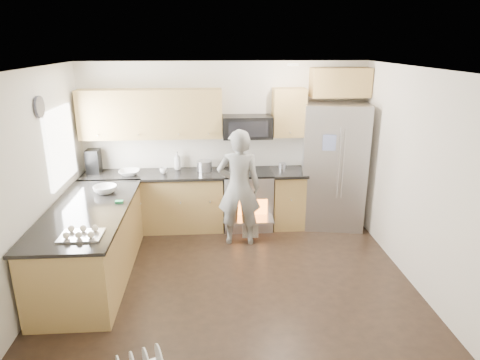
{
  "coord_description": "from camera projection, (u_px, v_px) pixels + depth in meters",
  "views": [
    {
      "loc": [
        -0.21,
        -4.74,
        2.88
      ],
      "look_at": [
        0.15,
        0.5,
        1.18
      ],
      "focal_mm": 32.0,
      "sensor_mm": 36.0,
      "label": 1
    }
  ],
  "objects": [
    {
      "name": "ground",
      "position": [
        231.0,
        281.0,
        5.4
      ],
      "size": [
        4.5,
        4.5,
        0.0
      ],
      "primitive_type": "plane",
      "color": "black",
      "rests_on": "ground"
    },
    {
      "name": "room_shell",
      "position": [
        227.0,
        152.0,
        4.89
      ],
      "size": [
        4.54,
        4.04,
        2.62
      ],
      "color": "silver",
      "rests_on": "ground"
    },
    {
      "name": "back_cabinet_run",
      "position": [
        188.0,
        169.0,
        6.72
      ],
      "size": [
        4.45,
        0.64,
        2.5
      ],
      "color": "#A27F41",
      "rests_on": "ground"
    },
    {
      "name": "peninsula",
      "position": [
        91.0,
        243.0,
        5.38
      ],
      "size": [
        0.96,
        2.36,
        1.02
      ],
      "color": "#A27F41",
      "rests_on": "ground"
    },
    {
      "name": "stove_range",
      "position": [
        248.0,
        186.0,
        6.82
      ],
      "size": [
        0.76,
        0.97,
        1.79
      ],
      "color": "#B7B7BC",
      "rests_on": "ground"
    },
    {
      "name": "refrigerator",
      "position": [
        333.0,
        166.0,
        6.82
      ],
      "size": [
        1.09,
        0.91,
        1.99
      ],
      "rotation": [
        0.0,
        0.0,
        -0.17
      ],
      "color": "#B7B7BC",
      "rests_on": "ground"
    },
    {
      "name": "person",
      "position": [
        239.0,
        188.0,
        6.18
      ],
      "size": [
        0.66,
        0.46,
        1.73
      ],
      "primitive_type": "imported",
      "rotation": [
        0.0,
        0.0,
        3.07
      ],
      "color": "gray",
      "rests_on": "ground"
    }
  ]
}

